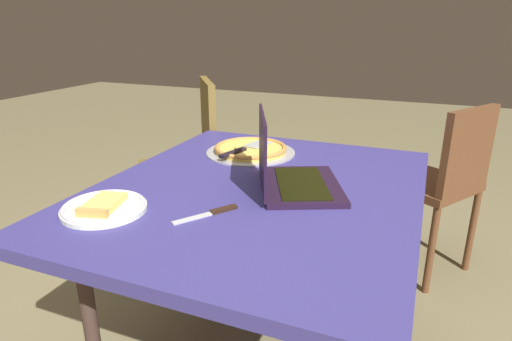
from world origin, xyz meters
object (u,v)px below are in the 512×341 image
object	(u,v)px
pizza_plate	(104,207)
chair_far	(441,179)
laptop	(289,174)
dining_table	(258,202)
chair_near	(190,156)
table_knife	(212,213)
pizza_tray	(251,149)

from	to	relation	value
pizza_plate	chair_far	distance (m)	1.59
pizza_plate	chair_far	bearing A→B (deg)	143.64
chair_far	laptop	bearing A→B (deg)	-28.97
dining_table	chair_near	xyz separation A→B (m)	(-0.74, -0.70, -0.14)
dining_table	table_knife	bearing A→B (deg)	-9.71
dining_table	pizza_plate	xyz separation A→B (m)	(0.35, -0.34, 0.07)
pizza_tray	dining_table	bearing A→B (deg)	26.72
dining_table	laptop	size ratio (longest dim) A/B	2.97
laptop	pizza_plate	size ratio (longest dim) A/B	1.71
table_knife	chair_far	xyz separation A→B (m)	(-1.16, 0.63, -0.21)
dining_table	pizza_plate	bearing A→B (deg)	-44.04
laptop	table_knife	size ratio (longest dim) A/B	2.36
pizza_plate	pizza_tray	size ratio (longest dim) A/B	0.66
table_knife	chair_far	bearing A→B (deg)	151.37
pizza_tray	chair_near	bearing A→B (deg)	-126.96
laptop	chair_far	xyz separation A→B (m)	(-0.89, 0.49, -0.26)
dining_table	laptop	distance (m)	0.15
chair_near	pizza_plate	bearing A→B (deg)	18.48
table_knife	pizza_tray	bearing A→B (deg)	-167.73
laptop	table_knife	bearing A→B (deg)	-27.49
pizza_tray	table_knife	world-z (taller)	pizza_tray
chair_far	table_knife	bearing A→B (deg)	-28.63
laptop	pizza_plate	world-z (taller)	laptop
table_knife	laptop	bearing A→B (deg)	152.51
pizza_plate	table_knife	xyz separation A→B (m)	(-0.10, 0.30, -0.01)
laptop	pizza_tray	world-z (taller)	laptop
pizza_tray	pizza_plate	bearing A→B (deg)	-13.86
chair_near	table_knife	bearing A→B (deg)	33.83
pizza_tray	chair_near	distance (m)	0.70
pizza_plate	table_knife	bearing A→B (deg)	109.16
table_knife	chair_near	size ratio (longest dim) A/B	0.19
laptop	pizza_plate	distance (m)	0.58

